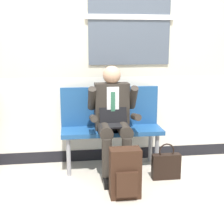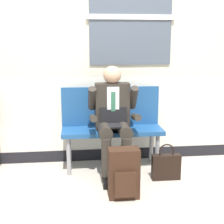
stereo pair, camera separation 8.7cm
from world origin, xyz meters
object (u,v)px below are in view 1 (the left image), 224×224
object	(u,v)px
bench_with_person	(111,121)
person_seated	(113,117)
backpack	(125,174)
handbag	(166,166)

from	to	relation	value
bench_with_person	person_seated	distance (m)	0.23
backpack	handbag	size ratio (longest dim) A/B	1.21
bench_with_person	person_seated	size ratio (longest dim) A/B	0.96
person_seated	handbag	xyz separation A→B (m)	(0.56, -0.27, -0.52)
bench_with_person	handbag	world-z (taller)	bench_with_person
bench_with_person	handbag	distance (m)	0.85
person_seated	handbag	world-z (taller)	person_seated
handbag	person_seated	bearing A→B (deg)	154.44
handbag	backpack	bearing A→B (deg)	-145.79
bench_with_person	backpack	world-z (taller)	bench_with_person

